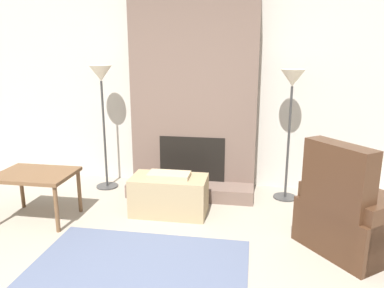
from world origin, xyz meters
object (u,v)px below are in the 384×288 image
object	(u,v)px
armchair	(354,217)
floor_lamp_right	(292,92)
floor_lamp_left	(101,87)
ottoman	(169,195)
side_table	(36,178)

from	to	relation	value
armchair	floor_lamp_right	xyz separation A→B (m)	(-0.54, 1.17, 1.05)
floor_lamp_left	floor_lamp_right	xyz separation A→B (m)	(2.42, 0.00, -0.03)
ottoman	armchair	size ratio (longest dim) A/B	0.70
floor_lamp_left	floor_lamp_right	size ratio (longest dim) A/B	1.02
floor_lamp_left	ottoman	bearing A→B (deg)	-33.84
ottoman	floor_lamp_left	world-z (taller)	floor_lamp_left
armchair	floor_lamp_right	bearing A→B (deg)	-13.48
armchair	side_table	distance (m)	3.34
side_table	floor_lamp_right	bearing A→B (deg)	21.41
side_table	floor_lamp_right	distance (m)	3.12
floor_lamp_left	armchair	bearing A→B (deg)	-21.59
armchair	floor_lamp_left	size ratio (longest dim) A/B	0.74
ottoman	armchair	distance (m)	1.97
ottoman	side_table	bearing A→B (deg)	-164.76
ottoman	armchair	world-z (taller)	armchair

